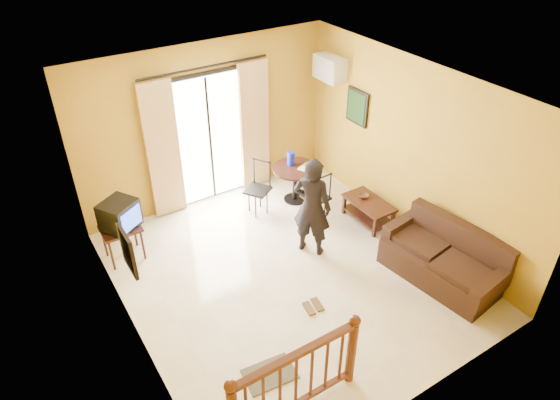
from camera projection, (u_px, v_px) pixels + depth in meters
ground at (288, 273)px, 7.37m from camera, size 5.00×5.00×0.00m
room_shell at (289, 174)px, 6.42m from camera, size 5.00×5.00×5.00m
balcony_door at (210, 138)px, 8.41m from camera, size 2.25×0.14×2.46m
tv_table at (121, 232)px, 7.40m from camera, size 0.56×0.47×0.57m
television at (120, 215)px, 7.25m from camera, size 0.64×0.62×0.44m
picture_left at (128, 251)px, 5.38m from camera, size 0.05×0.42×0.52m
dining_table at (295, 175)px, 8.70m from camera, size 0.80×0.80×0.67m
water_jug at (291, 158)px, 8.64m from camera, size 0.13×0.13×0.25m
serving_tray at (306, 167)px, 8.62m from camera, size 0.33×0.28×0.02m
dining_chairs at (286, 215)px, 8.59m from camera, size 1.19×1.19×0.95m
air_conditioner at (329, 68)px, 8.47m from camera, size 0.31×0.60×0.40m
botanical_print at (357, 107)px, 8.35m from camera, size 0.05×0.50×0.60m
coffee_table at (368, 208)px, 8.31m from camera, size 0.49×0.88×0.39m
bowl at (363, 196)px, 8.33m from camera, size 0.20×0.20×0.06m
sofa at (444, 260)px, 7.14m from camera, size 1.03×1.87×0.85m
standing_person at (312, 207)px, 7.37m from camera, size 0.66×0.71×1.62m
stair_balustrade at (296, 377)px, 5.21m from camera, size 1.63×0.13×1.04m
doormat at (270, 374)px, 5.90m from camera, size 0.64×0.46×0.02m
sandals at (313, 306)px, 6.79m from camera, size 0.28×0.26×0.03m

